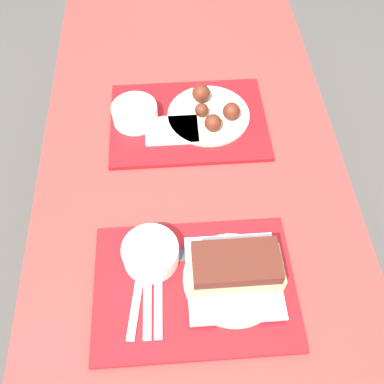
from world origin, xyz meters
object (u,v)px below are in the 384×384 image
object	(u,v)px
tray_near	(194,286)
brisket_sandwich_plate	(234,271)
tray_far	(189,121)
wings_plate_far	(210,112)
bowl_coleslaw_near	(151,253)
bowl_coleslaw_far	(135,113)

from	to	relation	value
tray_near	brisket_sandwich_plate	world-z (taller)	brisket_sandwich_plate
tray_far	wings_plate_far	xyz separation A→B (m)	(0.06, 0.01, 0.02)
bowl_coleslaw_near	wings_plate_far	world-z (taller)	wings_plate_far
tray_far	bowl_coleslaw_near	distance (m)	0.42
tray_far	bowl_coleslaw_far	bearing A→B (deg)	176.12
tray_far	brisket_sandwich_plate	xyz separation A→B (m)	(0.06, -0.46, 0.05)
brisket_sandwich_plate	wings_plate_far	size ratio (longest dim) A/B	0.94
tray_near	wings_plate_far	size ratio (longest dim) A/B	1.88
bowl_coleslaw_near	bowl_coleslaw_far	distance (m)	0.41
bowl_coleslaw_near	wings_plate_far	distance (m)	0.45
bowl_coleslaw_near	bowl_coleslaw_far	bearing A→B (deg)	94.93
tray_far	wings_plate_far	distance (m)	0.06
bowl_coleslaw_near	brisket_sandwich_plate	xyz separation A→B (m)	(0.17, -0.06, 0.01)
bowl_coleslaw_near	bowl_coleslaw_far	size ratio (longest dim) A/B	1.00
tray_far	bowl_coleslaw_far	distance (m)	0.15
tray_far	brisket_sandwich_plate	size ratio (longest dim) A/B	2.00
bowl_coleslaw_near	bowl_coleslaw_far	xyz separation A→B (m)	(-0.04, 0.41, 0.00)
tray_far	bowl_coleslaw_near	bearing A→B (deg)	-104.98
tray_far	tray_near	bearing A→B (deg)	-92.41
tray_near	brisket_sandwich_plate	distance (m)	0.09
bowl_coleslaw_near	brisket_sandwich_plate	world-z (taller)	brisket_sandwich_plate
bowl_coleslaw_far	wings_plate_far	distance (m)	0.20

